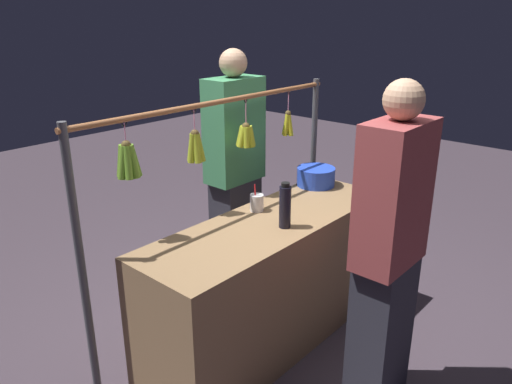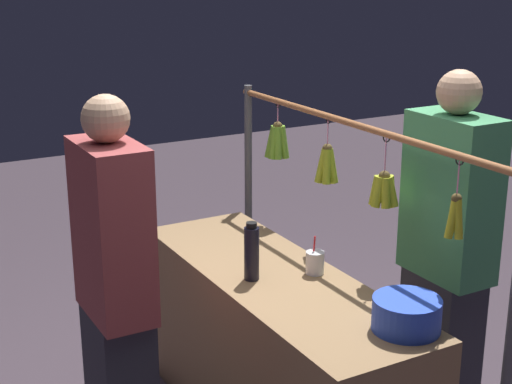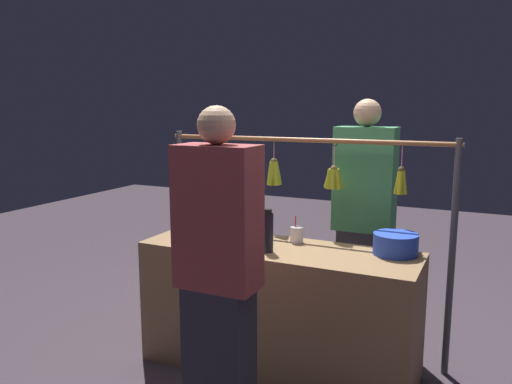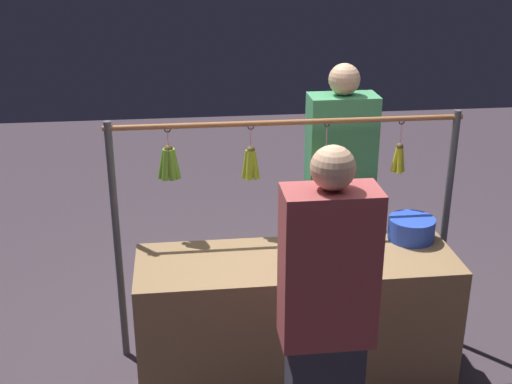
% 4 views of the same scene
% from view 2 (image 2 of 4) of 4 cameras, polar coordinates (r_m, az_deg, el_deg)
% --- Properties ---
extents(market_counter, '(1.79, 0.58, 0.84)m').
position_cam_2_polar(market_counter, '(3.72, 1.50, -12.17)').
color(market_counter, olive).
rests_on(market_counter, ground).
extents(display_rack, '(2.09, 0.13, 1.54)m').
position_cam_2_polar(display_rack, '(3.70, 6.60, -1.01)').
color(display_rack, '#4C4C51').
rests_on(display_rack, ground).
extents(water_bottle, '(0.07, 0.07, 0.27)m').
position_cam_2_polar(water_bottle, '(3.44, -0.33, -4.52)').
color(water_bottle, black).
rests_on(water_bottle, market_counter).
extents(blue_bucket, '(0.27, 0.27, 0.13)m').
position_cam_2_polar(blue_bucket, '(3.07, 11.15, -8.92)').
color(blue_bucket, blue).
rests_on(blue_bucket, market_counter).
extents(drink_cup, '(0.09, 0.09, 0.18)m').
position_cam_2_polar(drink_cup, '(3.54, 4.41, -5.26)').
color(drink_cup, silver).
rests_on(drink_cup, market_counter).
extents(vendor_person, '(0.42, 0.23, 1.78)m').
position_cam_2_polar(vendor_person, '(3.61, 13.93, -5.47)').
color(vendor_person, '#2D2D38').
rests_on(vendor_person, ground).
extents(customer_person, '(0.41, 0.22, 1.74)m').
position_cam_2_polar(customer_person, '(3.23, -10.35, -8.34)').
color(customer_person, '#2D2D38').
rests_on(customer_person, ground).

